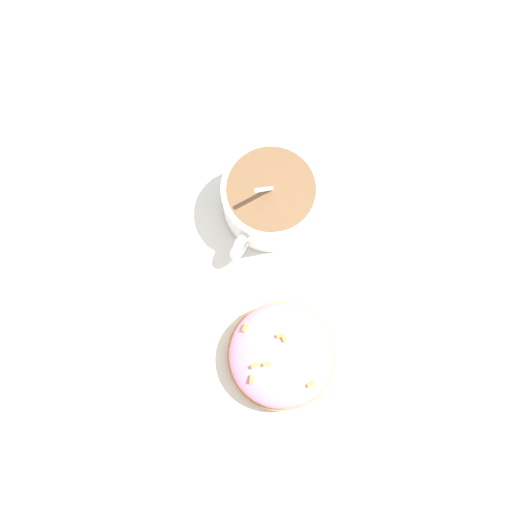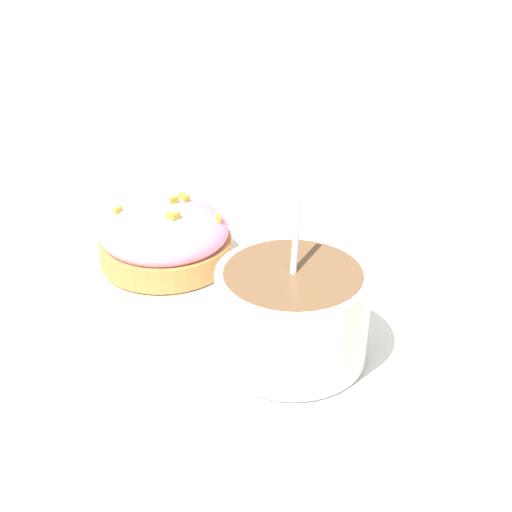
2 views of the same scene
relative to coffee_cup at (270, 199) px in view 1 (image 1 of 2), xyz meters
The scene contains 4 objects.
ground_plane 0.08m from the coffee_cup, behind, with size 3.00×3.00×0.00m, color #C6B793.
paper_napkin 0.08m from the coffee_cup, behind, with size 0.28×0.27×0.00m.
coffee_cup is the anchor object (origin of this frame).
frosted_pastry 0.15m from the coffee_cup, behind, with size 0.10×0.10×0.05m.
Camera 1 is at (-0.10, 0.01, 0.58)m, focal length 42.00 mm.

